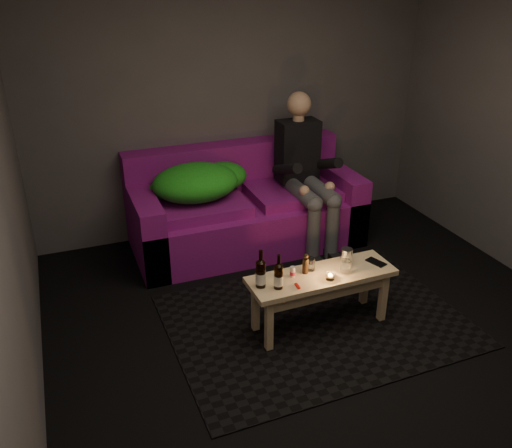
{
  "coord_description": "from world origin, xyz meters",
  "views": [
    {
      "loc": [
        -1.69,
        -2.69,
        2.49
      ],
      "look_at": [
        -0.19,
        1.19,
        0.49
      ],
      "focal_mm": 38.0,
      "sensor_mm": 36.0,
      "label": 1
    }
  ],
  "objects_px": {
    "beer_bottle_a": "(261,273)",
    "beer_bottle_b": "(279,276)",
    "steel_cup": "(347,256)",
    "coffee_table": "(321,283)",
    "person": "(305,169)",
    "sofa": "(244,210)"
  },
  "relations": [
    {
      "from": "coffee_table",
      "to": "beer_bottle_b",
      "type": "xyz_separation_m",
      "value": [
        -0.37,
        -0.06,
        0.18
      ]
    },
    {
      "from": "beer_bottle_a",
      "to": "steel_cup",
      "type": "height_order",
      "value": "beer_bottle_a"
    },
    {
      "from": "sofa",
      "to": "person",
      "type": "xyz_separation_m",
      "value": [
        0.55,
        -0.18,
        0.41
      ]
    },
    {
      "from": "person",
      "to": "beer_bottle_b",
      "type": "bearing_deg",
      "value": -121.94
    },
    {
      "from": "steel_cup",
      "to": "coffee_table",
      "type": "bearing_deg",
      "value": -162.94
    },
    {
      "from": "coffee_table",
      "to": "steel_cup",
      "type": "xyz_separation_m",
      "value": [
        0.24,
        0.07,
        0.14
      ]
    },
    {
      "from": "person",
      "to": "beer_bottle_b",
      "type": "xyz_separation_m",
      "value": [
        -0.87,
        -1.39,
        -0.2
      ]
    },
    {
      "from": "beer_bottle_a",
      "to": "coffee_table",
      "type": "bearing_deg",
      "value": -0.22
    },
    {
      "from": "beer_bottle_a",
      "to": "steel_cup",
      "type": "distance_m",
      "value": 0.73
    },
    {
      "from": "steel_cup",
      "to": "beer_bottle_a",
      "type": "bearing_deg",
      "value": -174.24
    },
    {
      "from": "sofa",
      "to": "coffee_table",
      "type": "bearing_deg",
      "value": -88.01
    },
    {
      "from": "sofa",
      "to": "beer_bottle_b",
      "type": "bearing_deg",
      "value": -101.51
    },
    {
      "from": "sofa",
      "to": "coffee_table",
      "type": "height_order",
      "value": "sofa"
    },
    {
      "from": "beer_bottle_b",
      "to": "sofa",
      "type": "bearing_deg",
      "value": 78.49
    },
    {
      "from": "person",
      "to": "coffee_table",
      "type": "relative_size",
      "value": 1.3
    },
    {
      "from": "coffee_table",
      "to": "steel_cup",
      "type": "relative_size",
      "value": 9.25
    },
    {
      "from": "person",
      "to": "coffee_table",
      "type": "distance_m",
      "value": 1.47
    },
    {
      "from": "sofa",
      "to": "steel_cup",
      "type": "bearing_deg",
      "value": -78.35
    },
    {
      "from": "beer_bottle_a",
      "to": "steel_cup",
      "type": "relative_size",
      "value": 2.38
    },
    {
      "from": "beer_bottle_a",
      "to": "beer_bottle_b",
      "type": "xyz_separation_m",
      "value": [
        0.11,
        -0.06,
        -0.01
      ]
    },
    {
      "from": "beer_bottle_a",
      "to": "beer_bottle_b",
      "type": "bearing_deg",
      "value": -30.02
    },
    {
      "from": "beer_bottle_a",
      "to": "person",
      "type": "bearing_deg",
      "value": 53.75
    }
  ]
}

